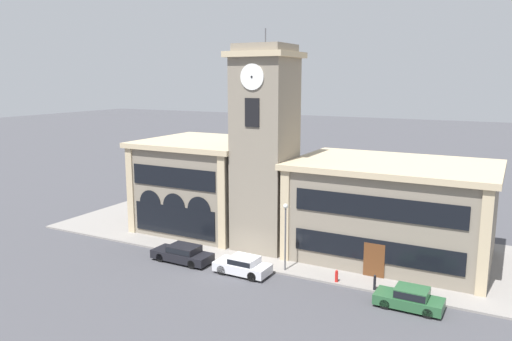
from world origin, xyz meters
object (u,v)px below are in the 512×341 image
Objects in this scene: parked_car_far at (410,298)px; parked_car_near at (183,253)px; street_lamp at (285,226)px; parked_car_mid at (243,265)px; fire_hydrant at (337,276)px; bollard at (375,282)px.

parked_car_near is at bearing 0.93° from parked_car_far.
parked_car_near is 17.23m from parked_car_far.
parked_car_far is 9.95m from street_lamp.
fire_hydrant is (6.60, 1.53, -0.14)m from parked_car_mid.
parked_car_far is at bearing -29.30° from bollard.
street_lamp is at bearing 176.30° from bollard.
parked_car_mid reaches higher than parked_car_near.
street_lamp reaches higher than bollard.
parked_car_near reaches higher than bollard.
parked_car_far is 5.48m from fire_hydrant.
parked_car_mid reaches higher than bollard.
parked_car_far is (17.23, 0.00, 0.01)m from parked_car_near.
bollard reaches higher than fire_hydrant.
parked_car_far reaches higher than fire_hydrant.
parked_car_near is at bearing 0.93° from parked_car_mid.
street_lamp reaches higher than fire_hydrant.
parked_car_far is 0.82× the size of street_lamp.
parked_car_near is 1.19× the size of parked_car_mid.
parked_car_near is 5.64× the size of fire_hydrant.
bollard is 2.69m from fire_hydrant.
parked_car_mid is 6.78m from fire_hydrant.
parked_car_mid reaches higher than fire_hydrant.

